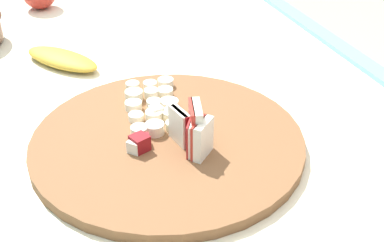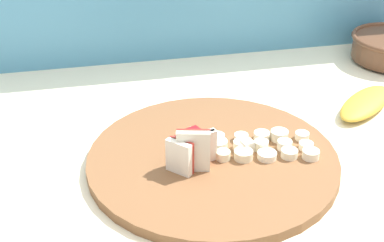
{
  "view_description": "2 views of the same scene",
  "coord_description": "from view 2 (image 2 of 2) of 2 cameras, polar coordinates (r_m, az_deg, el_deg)",
  "views": [
    {
      "loc": [
        -0.64,
        0.16,
        1.27
      ],
      "look_at": [
        -0.1,
        -0.02,
        0.9
      ],
      "focal_mm": 46.34,
      "sensor_mm": 36.0,
      "label": 1
    },
    {
      "loc": [
        -0.26,
        -0.65,
        1.33
      ],
      "look_at": [
        -0.11,
        0.05,
        0.92
      ],
      "focal_mm": 50.41,
      "sensor_mm": 36.0,
      "label": 2
    }
  ],
  "objects": [
    {
      "name": "apple_dice_pile",
      "position": [
        0.84,
        1.65,
        -1.92
      ],
      "size": [
        0.1,
        0.07,
        0.02
      ],
      "color": "maroon",
      "rests_on": "cutting_board"
    },
    {
      "name": "cutting_board",
      "position": [
        0.83,
        2.19,
        -4.1
      ],
      "size": [
        0.38,
        0.38,
        0.02
      ],
      "primitive_type": "cylinder",
      "color": "brown",
      "rests_on": "tiled_countertop"
    },
    {
      "name": "tile_backsplash",
      "position": [
        1.31,
        1.15,
        -0.78
      ],
      "size": [
        2.4,
        0.04,
        1.33
      ],
      "primitive_type": "cube",
      "color": "#4C8EB2",
      "rests_on": "ground"
    },
    {
      "name": "banana_peel",
      "position": [
        1.02,
        17.89,
        1.83
      ],
      "size": [
        0.17,
        0.15,
        0.02
      ],
      "primitive_type": "ellipsoid",
      "rotation": [
        0.0,
        0.0,
        0.68
      ],
      "color": "gold",
      "rests_on": "tiled_countertop"
    },
    {
      "name": "banana_slice_rows",
      "position": [
        0.84,
        7.33,
        -2.59
      ],
      "size": [
        0.16,
        0.1,
        0.02
      ],
      "color": "beige",
      "rests_on": "cutting_board"
    },
    {
      "name": "apple_wedge_fan",
      "position": [
        0.78,
        -0.05,
        -3.26
      ],
      "size": [
        0.08,
        0.05,
        0.06
      ],
      "color": "#B22D23",
      "rests_on": "cutting_board"
    }
  ]
}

